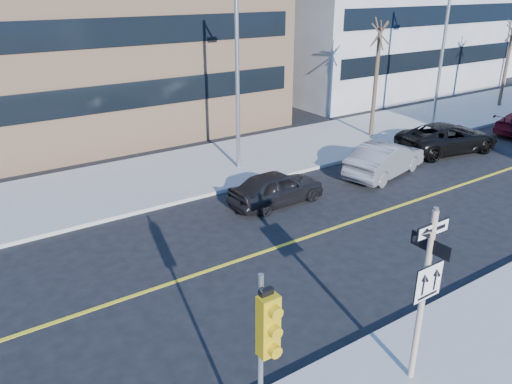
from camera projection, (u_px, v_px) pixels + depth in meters
ground at (333, 322)px, 12.91m from camera, size 120.00×120.00×0.00m
far_sidewalk at (419, 121)px, 31.31m from camera, size 66.00×6.00×0.15m
road_centerline at (475, 180)px, 22.13m from camera, size 40.00×0.14×0.01m
sign_pole at (425, 288)px, 10.04m from camera, size 0.92×0.92×4.06m
traffic_signal at (267, 342)px, 7.64m from camera, size 0.32×0.45×4.00m
parked_car_a at (277, 188)px, 19.58m from camera, size 1.74×4.04×1.36m
parked_car_b at (385, 159)px, 22.49m from camera, size 2.62×4.87×1.52m
parked_car_c at (448, 138)px, 25.65m from camera, size 3.43×5.72×1.49m
streetlight_a at (240, 67)px, 21.35m from camera, size 0.55×2.25×8.00m
streetlight_b at (447, 46)px, 28.55m from camera, size 0.55×2.25×8.00m
street_tree_west at (380, 36)px, 26.10m from camera, size 1.80×1.80×6.35m
street_tree_east at (512, 34)px, 33.23m from camera, size 1.80×1.80×5.75m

